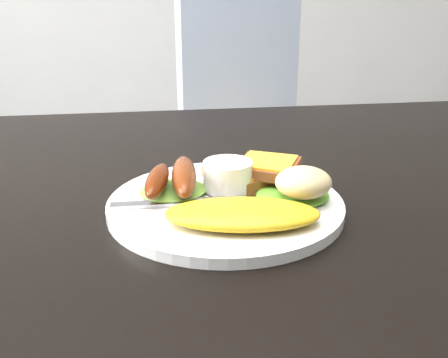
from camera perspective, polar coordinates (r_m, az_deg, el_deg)
name	(u,v)px	position (r m, az deg, el deg)	size (l,w,h in m)	color
dining_table	(178,205)	(0.63, -4.99, -2.81)	(1.20, 0.80, 0.04)	black
dining_chair	(251,160)	(1.65, 2.94, 2.03)	(0.45, 0.45, 0.05)	tan
person	(49,46)	(1.23, -18.47, 13.55)	(0.61, 0.41, 1.69)	#2A4B80
plate	(225,205)	(0.56, 0.15, -2.85)	(0.25, 0.25, 0.01)	white
lettuce_left	(173,190)	(0.57, -5.53, -1.23)	(0.07, 0.07, 0.01)	#5B9730
lettuce_right	(293,195)	(0.56, 7.48, -1.72)	(0.08, 0.07, 0.01)	#6EA331
omelette	(242,214)	(0.50, 2.02, -3.82)	(0.15, 0.07, 0.02)	gold
sausage_a	(157,180)	(0.56, -7.28, -0.16)	(0.02, 0.09, 0.02)	#5D2710
sausage_b	(184,176)	(0.57, -4.39, 0.34)	(0.03, 0.11, 0.03)	brown
ramekin	(228,175)	(0.58, 0.41, 0.39)	(0.05, 0.05, 0.03)	white
toast_a	(248,175)	(0.61, 2.65, 0.43)	(0.08, 0.08, 0.01)	brown
toast_b	(268,167)	(0.60, 4.79, 1.30)	(0.07, 0.07, 0.01)	brown
potato_salad	(303,182)	(0.55, 8.64, -0.36)	(0.06, 0.06, 0.03)	beige
fork	(187,202)	(0.55, -4.03, -2.54)	(0.16, 0.01, 0.00)	#ADAFB7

